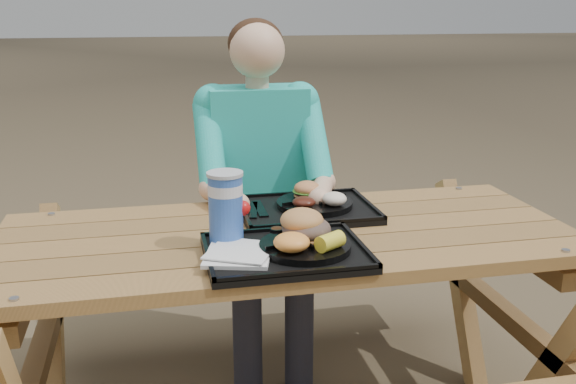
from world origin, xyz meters
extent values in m
cube|color=black|center=(-0.05, -0.21, 0.76)|extent=(0.45, 0.35, 0.02)
cube|color=black|center=(0.10, 0.16, 0.76)|extent=(0.45, 0.35, 0.02)
cylinder|color=black|center=(0.00, -0.21, 0.78)|extent=(0.26, 0.26, 0.02)
cylinder|color=black|center=(0.13, 0.17, 0.78)|extent=(0.26, 0.26, 0.02)
cube|color=white|center=(-0.19, -0.23, 0.78)|extent=(0.22, 0.22, 0.02)
cylinder|color=#1646A8|center=(-0.21, -0.10, 0.87)|extent=(0.10, 0.10, 0.20)
cylinder|color=#331305|center=(-0.05, -0.09, 0.78)|extent=(0.04, 0.04, 0.03)
cylinder|color=#FFF31C|center=(0.01, -0.07, 0.78)|extent=(0.04, 0.04, 0.03)
ellipsoid|color=#FFA643|center=(-0.05, -0.26, 0.82)|extent=(0.10, 0.10, 0.05)
cube|color=black|center=(-0.06, 0.18, 0.77)|extent=(0.03, 0.17, 0.01)
ellipsoid|color=#49190E|center=(0.08, 0.11, 0.81)|extent=(0.08, 0.08, 0.04)
ellipsoid|color=white|center=(0.18, 0.11, 0.81)|extent=(0.08, 0.08, 0.05)
camera|label=1|loc=(-0.40, -1.86, 1.43)|focal=40.00mm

